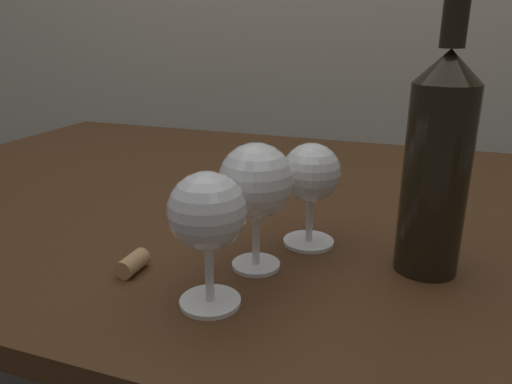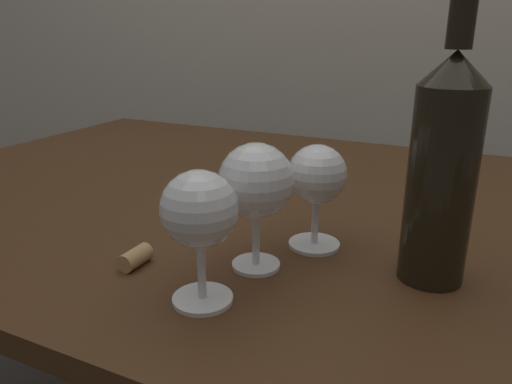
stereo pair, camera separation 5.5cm
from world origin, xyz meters
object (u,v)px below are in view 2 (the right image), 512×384
(wine_glass_cabernet, at_px, (199,213))
(wine_bottle, at_px, (443,166))
(cork, at_px, (135,258))
(wine_glass_amber, at_px, (256,183))
(wine_glass_port, at_px, (317,179))

(wine_glass_cabernet, relative_size, wine_bottle, 0.44)
(cork, bearing_deg, wine_glass_cabernet, -15.83)
(wine_bottle, bearing_deg, cork, -158.92)
(wine_bottle, height_order, cork, wine_bottle)
(wine_glass_amber, height_order, cork, wine_glass_amber)
(wine_glass_amber, height_order, wine_bottle, wine_bottle)
(wine_glass_port, height_order, wine_bottle, wine_bottle)
(wine_glass_cabernet, height_order, cork, wine_glass_cabernet)
(wine_glass_amber, distance_m, cork, 0.17)
(wine_glass_port, bearing_deg, cork, -140.03)
(wine_glass_amber, bearing_deg, wine_glass_port, 63.00)
(wine_glass_amber, bearing_deg, cork, -155.05)
(wine_glass_cabernet, xyz_separation_m, wine_glass_port, (0.06, 0.18, -0.01))
(wine_glass_port, xyz_separation_m, wine_bottle, (0.15, -0.02, 0.04))
(wine_bottle, bearing_deg, wine_glass_amber, -161.70)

